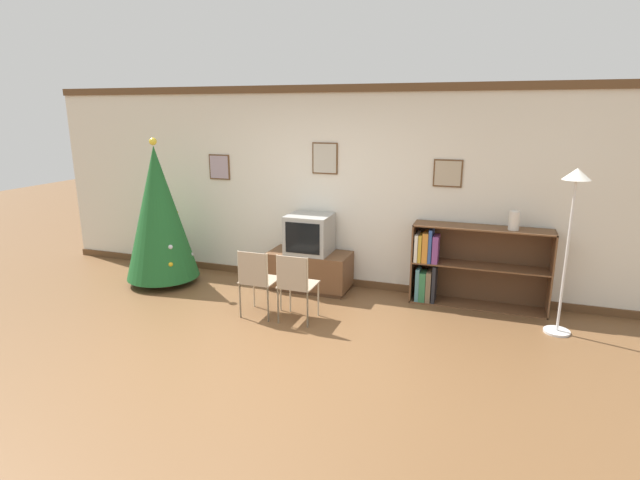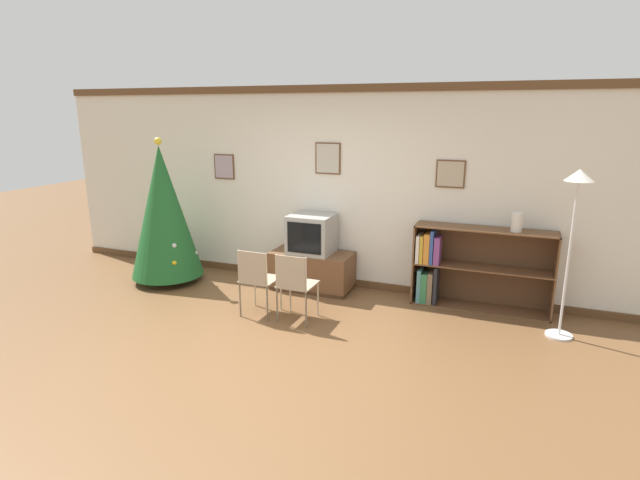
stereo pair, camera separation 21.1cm
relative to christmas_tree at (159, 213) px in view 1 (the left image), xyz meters
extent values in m
plane|color=brown|center=(2.17, -1.52, -1.01)|extent=(24.00, 24.00, 0.00)
cube|color=silver|center=(2.17, 0.80, 0.34)|extent=(8.70, 0.08, 2.70)
cube|color=brown|center=(2.17, 0.75, 1.64)|extent=(8.70, 0.03, 0.10)
cube|color=brown|center=(2.17, 0.75, -0.96)|extent=(8.70, 0.03, 0.10)
cube|color=brown|center=(0.54, 0.75, 0.57)|extent=(0.33, 0.02, 0.36)
cube|color=#A893A3|center=(0.54, 0.74, 0.57)|extent=(0.29, 0.01, 0.32)
cube|color=brown|center=(2.16, 0.75, 0.75)|extent=(0.35, 0.02, 0.42)
cube|color=#BCB7A8|center=(2.16, 0.74, 0.75)|extent=(0.32, 0.01, 0.38)
cube|color=brown|center=(3.76, 0.75, 0.61)|extent=(0.35, 0.02, 0.34)
cube|color=tan|center=(3.76, 0.74, 0.61)|extent=(0.32, 0.01, 0.30)
cylinder|color=maroon|center=(0.00, 0.00, -0.96)|extent=(0.36, 0.36, 0.10)
cone|color=#1E5B28|center=(0.00, 0.00, 0.01)|extent=(0.99, 0.99, 1.83)
sphere|color=yellow|center=(0.00, 0.00, 0.97)|extent=(0.10, 0.10, 0.10)
sphere|color=silver|center=(0.29, -0.20, -0.40)|extent=(0.06, 0.06, 0.06)
sphere|color=silver|center=(0.37, 0.16, -0.60)|extent=(0.05, 0.05, 0.05)
sphere|color=#1E4CB2|center=(0.16, 0.29, -0.31)|extent=(0.05, 0.05, 0.05)
sphere|color=gold|center=(0.12, 0.22, -0.02)|extent=(0.06, 0.06, 0.06)
sphere|color=gold|center=(0.32, -0.26, -0.63)|extent=(0.06, 0.06, 0.06)
sphere|color=gold|center=(-0.27, -0.03, -0.09)|extent=(0.06, 0.06, 0.06)
cube|color=#4C311E|center=(2.04, 0.46, -0.98)|extent=(1.05, 0.52, 0.05)
cube|color=brown|center=(2.04, 0.46, -0.72)|extent=(1.10, 0.54, 0.47)
cube|color=#9E9E99|center=(2.04, 0.46, -0.23)|extent=(0.57, 0.52, 0.52)
cube|color=black|center=(2.04, 0.20, -0.23)|extent=(0.47, 0.01, 0.41)
cube|color=tan|center=(1.80, -0.56, -0.57)|extent=(0.40, 0.40, 0.02)
cube|color=tan|center=(1.80, -0.76, -0.38)|extent=(0.35, 0.01, 0.38)
cylinder|color=beige|center=(1.62, -0.38, -0.79)|extent=(0.02, 0.02, 0.42)
cylinder|color=beige|center=(1.98, -0.38, -0.79)|extent=(0.02, 0.02, 0.42)
cylinder|color=beige|center=(1.62, -0.74, -0.79)|extent=(0.02, 0.02, 0.42)
cylinder|color=beige|center=(1.98, -0.74, -0.79)|extent=(0.02, 0.02, 0.42)
cylinder|color=beige|center=(1.62, -0.74, -0.60)|extent=(0.02, 0.02, 0.82)
cylinder|color=beige|center=(1.98, -0.74, -0.60)|extent=(0.02, 0.02, 0.82)
cube|color=tan|center=(2.28, -0.56, -0.57)|extent=(0.40, 0.40, 0.02)
cube|color=tan|center=(2.28, -0.76, -0.38)|extent=(0.35, 0.01, 0.38)
cylinder|color=beige|center=(2.10, -0.38, -0.79)|extent=(0.02, 0.02, 0.42)
cylinder|color=beige|center=(2.46, -0.38, -0.79)|extent=(0.02, 0.02, 0.42)
cylinder|color=beige|center=(2.10, -0.74, -0.79)|extent=(0.02, 0.02, 0.42)
cylinder|color=beige|center=(2.46, -0.74, -0.79)|extent=(0.02, 0.02, 0.42)
cylinder|color=beige|center=(2.10, -0.74, -0.60)|extent=(0.02, 0.02, 0.82)
cylinder|color=beige|center=(2.46, -0.74, -0.60)|extent=(0.02, 0.02, 0.82)
cube|color=brown|center=(3.42, 0.56, -0.50)|extent=(0.02, 0.36, 1.01)
cube|color=brown|center=(5.04, 0.56, -0.50)|extent=(0.02, 0.36, 1.01)
cube|color=brown|center=(4.23, 0.56, 0.00)|extent=(1.64, 0.36, 0.02)
cube|color=brown|center=(4.23, 0.56, -1.00)|extent=(1.64, 0.36, 0.02)
cube|color=brown|center=(4.23, 0.56, -0.48)|extent=(1.60, 0.36, 0.02)
cube|color=brown|center=(4.23, 0.74, -0.50)|extent=(1.64, 0.01, 1.01)
cube|color=teal|center=(3.50, 0.50, -0.78)|extent=(0.05, 0.23, 0.42)
cube|color=#337547|center=(3.57, 0.50, -0.80)|extent=(0.08, 0.22, 0.38)
cube|color=#756047|center=(3.64, 0.53, -0.79)|extent=(0.06, 0.29, 0.40)
cube|color=#232328|center=(3.71, 0.52, -0.75)|extent=(0.04, 0.26, 0.48)
cube|color=silver|center=(3.47, 0.53, -0.30)|extent=(0.04, 0.29, 0.35)
cube|color=gold|center=(3.51, 0.50, -0.30)|extent=(0.04, 0.23, 0.35)
cube|color=orange|center=(3.58, 0.53, -0.28)|extent=(0.07, 0.28, 0.38)
cube|color=#2D4C93|center=(3.64, 0.53, -0.26)|extent=(0.04, 0.29, 0.42)
cube|color=#7A3D7F|center=(3.70, 0.50, -0.30)|extent=(0.07, 0.22, 0.35)
cylinder|color=silver|center=(4.57, 0.53, 0.12)|extent=(0.12, 0.12, 0.22)
torus|color=silver|center=(4.57, 0.53, 0.23)|extent=(0.11, 0.11, 0.02)
cylinder|color=silver|center=(5.10, 0.05, -0.99)|extent=(0.28, 0.28, 0.03)
cylinder|color=silver|center=(5.10, 0.05, -0.15)|extent=(0.03, 0.03, 1.66)
cone|color=white|center=(5.10, 0.05, 0.74)|extent=(0.28, 0.28, 0.12)
camera|label=1|loc=(4.31, -5.60, 1.37)|focal=28.00mm
camera|label=2|loc=(4.51, -5.53, 1.37)|focal=28.00mm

